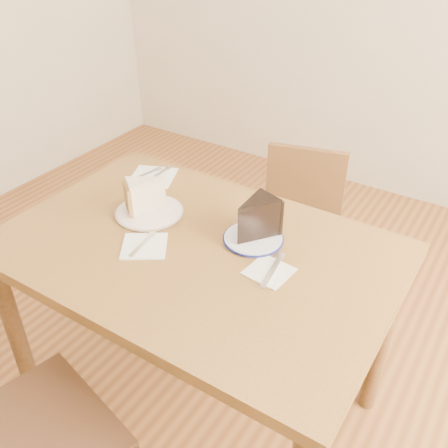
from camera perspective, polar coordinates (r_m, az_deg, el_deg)
ground at (r=2.06m, az=-2.59°, el=-19.59°), size 4.00×4.00×0.00m
table at (r=1.58m, az=-3.19°, el=-5.41°), size 1.20×0.80×0.75m
chair_far at (r=2.13m, az=8.22°, el=-1.29°), size 0.47×0.47×0.79m
plate_cream at (r=1.69m, az=-8.52°, el=1.35°), size 0.22×0.22×0.01m
plate_navy at (r=1.54m, az=3.36°, el=-1.68°), size 0.18×0.18×0.01m
carrot_cake at (r=1.67m, az=-8.72°, el=3.24°), size 0.14×0.15×0.10m
chocolate_cake at (r=1.51m, az=3.44°, el=0.37°), size 0.13×0.16×0.12m
napkin_cream at (r=1.54m, az=-9.09°, el=-2.50°), size 0.19×0.19×0.00m
napkin_navy at (r=1.43m, az=5.16°, el=-5.41°), size 0.13×0.13×0.00m
napkin_spare at (r=1.91m, az=-8.13°, el=5.40°), size 0.21×0.21×0.00m
fork_cream at (r=1.54m, az=-9.31°, el=-2.29°), size 0.04×0.14×0.00m
knife_navy at (r=1.43m, az=5.60°, el=-5.27°), size 0.04×0.17×0.00m
fork_spare at (r=1.92m, az=-7.34°, el=5.74°), size 0.02×0.14×0.00m
knife_spare at (r=1.92m, az=-9.10°, el=5.55°), size 0.05×0.16×0.00m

